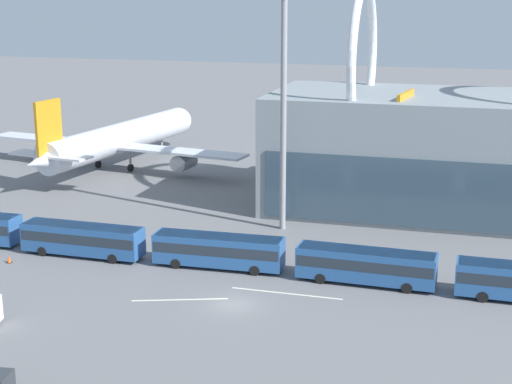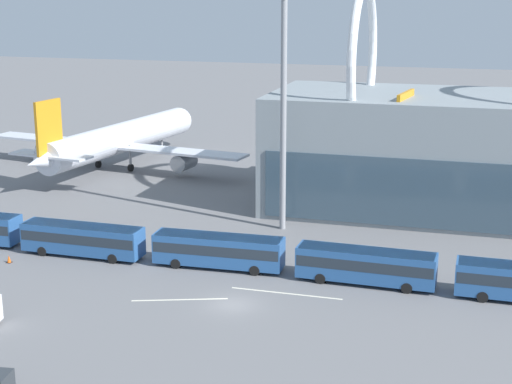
# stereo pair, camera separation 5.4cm
# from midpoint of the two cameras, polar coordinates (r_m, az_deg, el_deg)

# --- Properties ---
(ground_plane) EXTENTS (440.00, 440.00, 0.00)m
(ground_plane) POSITION_cam_midpoint_polar(r_m,az_deg,el_deg) (68.64, -1.68, -8.19)
(ground_plane) COLOR slate
(airliner_at_gate_near) EXTENTS (43.48, 41.01, 12.39)m
(airliner_at_gate_near) POSITION_cam_midpoint_polar(r_m,az_deg,el_deg) (120.33, -10.16, 3.75)
(airliner_at_gate_near) COLOR silver
(airliner_at_gate_near) RESTS_ON ground_plane
(airliner_at_gate_far) EXTENTS (44.92, 42.34, 15.03)m
(airliner_at_gate_far) POSITION_cam_midpoint_polar(r_m,az_deg,el_deg) (109.48, 12.59, 2.74)
(airliner_at_gate_far) COLOR white
(airliner_at_gate_far) RESTS_ON ground_plane
(shuttle_bus_2) EXTENTS (12.86, 2.97, 3.25)m
(shuttle_bus_2) POSITION_cam_midpoint_polar(r_m,az_deg,el_deg) (82.00, -12.49, -3.28)
(shuttle_bus_2) COLOR #285693
(shuttle_bus_2) RESTS_ON ground_plane
(shuttle_bus_3) EXTENTS (12.92, 3.25, 3.25)m
(shuttle_bus_3) POSITION_cam_midpoint_polar(r_m,az_deg,el_deg) (76.78, -2.73, -4.17)
(shuttle_bus_3) COLOR #285693
(shuttle_bus_3) RESTS_ON ground_plane
(shuttle_bus_4) EXTENTS (12.89, 3.12, 3.25)m
(shuttle_bus_4) POSITION_cam_midpoint_polar(r_m,az_deg,el_deg) (73.33, 8.01, -5.21)
(shuttle_bus_4) COLOR #285693
(shuttle_bus_4) RESTS_ON ground_plane
(floodlight_mast) EXTENTS (2.74, 2.74, 27.05)m
(floodlight_mast) POSITION_cam_midpoint_polar(r_m,az_deg,el_deg) (86.16, 2.05, 8.31)
(floodlight_mast) COLOR gray
(floodlight_mast) RESTS_ON ground_plane
(lane_stripe_2) EXTENTS (10.26, 0.27, 0.01)m
(lane_stripe_2) POSITION_cam_midpoint_polar(r_m,az_deg,el_deg) (71.07, 2.24, -7.38)
(lane_stripe_2) COLOR silver
(lane_stripe_2) RESTS_ON ground_plane
(lane_stripe_3) EXTENTS (8.05, 3.06, 0.01)m
(lane_stripe_3) POSITION_cam_midpoint_polar(r_m,az_deg,el_deg) (69.97, -5.54, -7.80)
(lane_stripe_3) COLOR silver
(lane_stripe_3) RESTS_ON ground_plane
(traffic_cone_0) EXTENTS (0.54, 0.54, 0.78)m
(traffic_cone_0) POSITION_cam_midpoint_polar(r_m,az_deg,el_deg) (82.36, -17.51, -4.67)
(traffic_cone_0) COLOR black
(traffic_cone_0) RESTS_ON ground_plane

